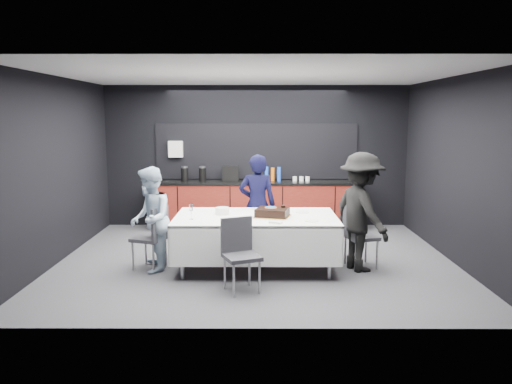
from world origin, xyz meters
TOP-DOWN VIEW (x-y plane):
  - ground at (0.00, 0.00)m, footprint 6.00×6.00m
  - room_shell at (0.00, 0.00)m, footprint 6.04×5.04m
  - kitchenette at (-0.02, 2.22)m, footprint 4.10×0.64m
  - party_table at (0.00, -0.40)m, footprint 2.32×1.32m
  - cake_assembly at (0.24, -0.46)m, footprint 0.56×0.50m
  - plate_stack at (-0.49, -0.29)m, footprint 0.21×0.21m
  - loose_plate_near at (-0.37, -0.86)m, footprint 0.22×0.22m
  - loose_plate_right_a at (0.69, -0.14)m, footprint 0.20×0.20m
  - loose_plate_right_b at (0.77, -0.76)m, footprint 0.19×0.19m
  - loose_plate_far at (0.03, 0.12)m, footprint 0.21×0.21m
  - fork_pile at (0.27, -0.90)m, footprint 0.20×0.17m
  - champagne_flute at (-0.90, -0.65)m, footprint 0.06×0.06m
  - chair_left at (-1.47, -0.46)m, footprint 0.54×0.54m
  - chair_right at (1.47, -0.35)m, footprint 0.52×0.52m
  - chair_near at (-0.20, -1.30)m, footprint 0.55×0.55m
  - person_center at (0.02, 0.37)m, footprint 0.60×0.40m
  - person_left at (-1.50, -0.52)m, footprint 0.68×0.81m
  - person_right at (1.50, -0.47)m, footprint 1.01×1.26m

SIDE VIEW (x-z plane):
  - ground at x=0.00m, z-range 0.00..0.00m
  - chair_left at x=-1.47m, z-range 0.07..1.00m
  - chair_right at x=1.47m, z-range 0.07..1.00m
  - chair_near at x=-0.20m, z-range 0.07..1.00m
  - kitchenette at x=-0.02m, z-range -0.48..1.57m
  - party_table at x=0.00m, z-range 0.25..1.03m
  - person_left at x=-1.50m, z-range 0.00..1.50m
  - loose_plate_near at x=-0.37m, z-range 0.78..0.79m
  - loose_plate_right_a at x=0.69m, z-range 0.78..0.79m
  - loose_plate_right_b at x=0.77m, z-range 0.78..0.79m
  - loose_plate_far at x=0.03m, z-range 0.78..0.79m
  - fork_pile at x=0.27m, z-range 0.78..0.81m
  - person_center at x=0.02m, z-range 0.00..1.61m
  - plate_stack at x=-0.49m, z-range 0.78..0.88m
  - cake_assembly at x=0.24m, z-range 0.76..0.92m
  - person_right at x=1.50m, z-range 0.00..1.70m
  - champagne_flute at x=-0.90m, z-range 0.83..1.05m
  - room_shell at x=0.00m, z-range 0.45..3.27m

